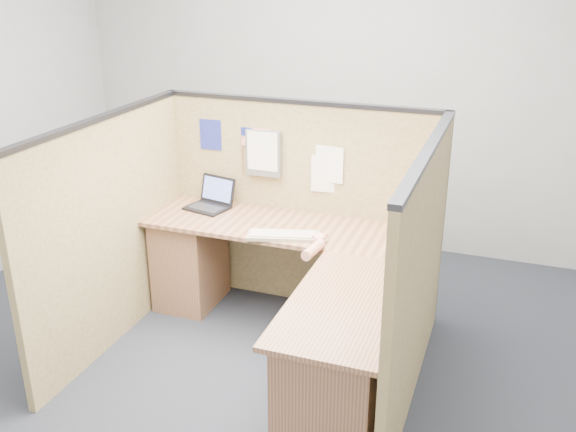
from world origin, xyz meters
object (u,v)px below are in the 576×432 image
at_px(keyboard, 283,235).
at_px(mouse, 320,240).
at_px(l_desk, 291,299).
at_px(laptop, 210,200).

distance_m(keyboard, mouse, 0.25).
xyz_separation_m(l_desk, mouse, (0.13, 0.19, 0.36)).
xyz_separation_m(keyboard, mouse, (0.25, -0.00, 0.01)).
xyz_separation_m(l_desk, keyboard, (-0.12, 0.19, 0.35)).
relative_size(laptop, keyboard, 0.68).
bearing_deg(l_desk, laptop, 146.78).
bearing_deg(keyboard, mouse, -15.42).
relative_size(l_desk, laptop, 5.80).
xyz_separation_m(laptop, keyboard, (0.70, -0.35, -0.04)).
bearing_deg(l_desk, keyboard, 122.53).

